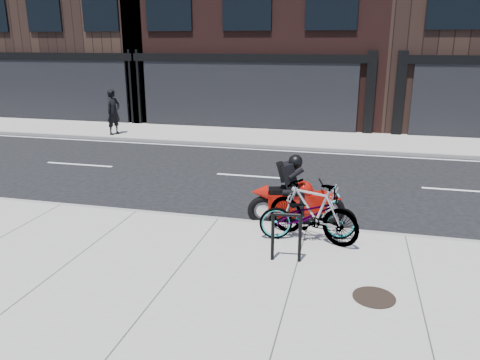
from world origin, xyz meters
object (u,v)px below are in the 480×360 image
(motorcycle, at_px, (301,197))
(pedestrian, at_px, (113,112))
(bicycle_rear, at_px, (313,211))
(bike_rack, at_px, (286,233))
(bicycle_front, at_px, (308,215))
(manhole_cover, at_px, (374,297))

(motorcycle, distance_m, pedestrian, 12.07)
(motorcycle, bearing_deg, bicycle_rear, -84.90)
(bike_rack, distance_m, motorcycle, 2.11)
(motorcycle, xyz_separation_m, pedestrian, (-8.91, 8.13, 0.43))
(pedestrian, bearing_deg, bicycle_front, -116.81)
(bike_rack, xyz_separation_m, manhole_cover, (1.53, -0.95, -0.53))
(bicycle_rear, relative_size, manhole_cover, 3.02)
(bicycle_front, bearing_deg, pedestrian, 32.17)
(manhole_cover, bearing_deg, motorcycle, 116.28)
(bicycle_front, height_order, pedestrian, pedestrian)
(bicycle_rear, distance_m, motorcycle, 1.09)
(manhole_cover, bearing_deg, bicycle_front, 121.34)
(bike_rack, bearing_deg, manhole_cover, -32.02)
(bicycle_rear, bearing_deg, bicycle_front, -67.11)
(bike_rack, xyz_separation_m, bicycle_rear, (0.36, 1.09, 0.06))
(motorcycle, height_order, pedestrian, pedestrian)
(bicycle_front, relative_size, motorcycle, 0.91)
(manhole_cover, bearing_deg, pedestrian, 132.96)
(bicycle_rear, height_order, manhole_cover, bicycle_rear)
(pedestrian, bearing_deg, motorcycle, -114.27)
(bicycle_rear, distance_m, pedestrian, 13.03)
(bicycle_rear, xyz_separation_m, motorcycle, (-0.35, 1.03, -0.07))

